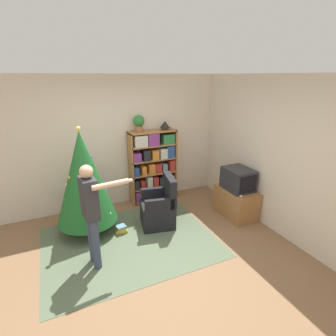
{
  "coord_description": "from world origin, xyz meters",
  "views": [
    {
      "loc": [
        -1.09,
        -2.97,
        2.57
      ],
      "look_at": [
        0.69,
        0.92,
        1.05
      ],
      "focal_mm": 28.0,
      "sensor_mm": 36.0,
      "label": 1
    }
  ],
  "objects_px": {
    "christmas_tree": "(84,178)",
    "potted_plant": "(139,122)",
    "standing_person": "(91,209)",
    "table_lamp": "(165,125)",
    "television": "(238,179)",
    "bookshelf": "(154,167)",
    "armchair": "(160,208)"
  },
  "relations": [
    {
      "from": "bookshelf",
      "to": "table_lamp",
      "type": "bearing_deg",
      "value": 2.17
    },
    {
      "from": "christmas_tree",
      "to": "potted_plant",
      "type": "height_order",
      "value": "potted_plant"
    },
    {
      "from": "television",
      "to": "bookshelf",
      "type": "bearing_deg",
      "value": 133.05
    },
    {
      "from": "television",
      "to": "armchair",
      "type": "relative_size",
      "value": 0.61
    },
    {
      "from": "television",
      "to": "christmas_tree",
      "type": "relative_size",
      "value": 0.3
    },
    {
      "from": "television",
      "to": "armchair",
      "type": "xyz_separation_m",
      "value": [
        -1.47,
        0.29,
        -0.42
      ]
    },
    {
      "from": "christmas_tree",
      "to": "standing_person",
      "type": "relative_size",
      "value": 1.22
    },
    {
      "from": "bookshelf",
      "to": "christmas_tree",
      "type": "relative_size",
      "value": 0.83
    },
    {
      "from": "christmas_tree",
      "to": "bookshelf",
      "type": "bearing_deg",
      "value": 24.11
    },
    {
      "from": "television",
      "to": "potted_plant",
      "type": "relative_size",
      "value": 1.7
    },
    {
      "from": "television",
      "to": "potted_plant",
      "type": "xyz_separation_m",
      "value": [
        -1.47,
        1.28,
        0.96
      ]
    },
    {
      "from": "standing_person",
      "to": "potted_plant",
      "type": "relative_size",
      "value": 4.58
    },
    {
      "from": "christmas_tree",
      "to": "potted_plant",
      "type": "xyz_separation_m",
      "value": [
        1.19,
        0.67,
        0.72
      ]
    },
    {
      "from": "bookshelf",
      "to": "television",
      "type": "relative_size",
      "value": 2.72
    },
    {
      "from": "television",
      "to": "potted_plant",
      "type": "height_order",
      "value": "potted_plant"
    },
    {
      "from": "bookshelf",
      "to": "potted_plant",
      "type": "xyz_separation_m",
      "value": [
        -0.28,
        0.01,
        0.95
      ]
    },
    {
      "from": "bookshelf",
      "to": "table_lamp",
      "type": "height_order",
      "value": "table_lamp"
    },
    {
      "from": "armchair",
      "to": "standing_person",
      "type": "height_order",
      "value": "standing_person"
    },
    {
      "from": "television",
      "to": "potted_plant",
      "type": "bearing_deg",
      "value": 138.89
    },
    {
      "from": "standing_person",
      "to": "television",
      "type": "bearing_deg",
      "value": 89.96
    },
    {
      "from": "television",
      "to": "table_lamp",
      "type": "bearing_deg",
      "value": 125.63
    },
    {
      "from": "armchair",
      "to": "christmas_tree",
      "type": "bearing_deg",
      "value": -93.86
    },
    {
      "from": "bookshelf",
      "to": "potted_plant",
      "type": "height_order",
      "value": "potted_plant"
    },
    {
      "from": "television",
      "to": "table_lamp",
      "type": "xyz_separation_m",
      "value": [
        -0.92,
        1.28,
        0.87
      ]
    },
    {
      "from": "bookshelf",
      "to": "standing_person",
      "type": "height_order",
      "value": "bookshelf"
    },
    {
      "from": "standing_person",
      "to": "christmas_tree",
      "type": "bearing_deg",
      "value": 170.78
    },
    {
      "from": "armchair",
      "to": "potted_plant",
      "type": "xyz_separation_m",
      "value": [
        -0.0,
        0.99,
        1.39
      ]
    },
    {
      "from": "potted_plant",
      "to": "television",
      "type": "bearing_deg",
      "value": -41.11
    },
    {
      "from": "christmas_tree",
      "to": "armchair",
      "type": "relative_size",
      "value": 2.0
    },
    {
      "from": "standing_person",
      "to": "table_lamp",
      "type": "distance_m",
      "value": 2.51
    },
    {
      "from": "bookshelf",
      "to": "christmas_tree",
      "type": "distance_m",
      "value": 1.63
    },
    {
      "from": "television",
      "to": "armchair",
      "type": "distance_m",
      "value": 1.56
    }
  ]
}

